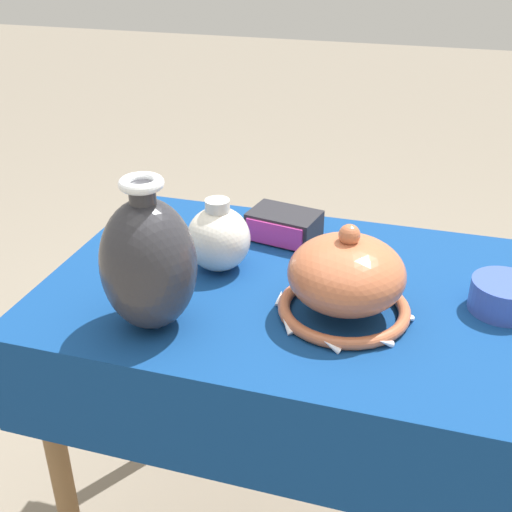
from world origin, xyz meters
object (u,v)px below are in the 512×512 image
object	(u,v)px
vase_dome_bell	(346,280)
jar_round_ivory	(218,238)
vase_tall_bulbous	(149,263)
mosaic_tile_box	(284,226)
pot_squat_cobalt	(504,296)

from	to	relation	value
vase_dome_bell	jar_round_ivory	xyz separation A→B (m)	(-0.27, 0.09, -0.00)
vase_tall_bulbous	jar_round_ivory	size ratio (longest dim) A/B	1.83
vase_tall_bulbous	vase_dome_bell	bearing A→B (deg)	21.95
jar_round_ivory	mosaic_tile_box	bearing A→B (deg)	60.96
vase_dome_bell	jar_round_ivory	world-z (taller)	vase_dome_bell
mosaic_tile_box	pot_squat_cobalt	size ratio (longest dim) A/B	1.37
jar_round_ivory	pot_squat_cobalt	bearing A→B (deg)	-0.08
vase_tall_bulbous	vase_dome_bell	world-z (taller)	vase_tall_bulbous
vase_tall_bulbous	pot_squat_cobalt	bearing A→B (deg)	20.56
mosaic_tile_box	jar_round_ivory	bearing A→B (deg)	-108.52
mosaic_tile_box	pot_squat_cobalt	bearing A→B (deg)	-9.76
vase_tall_bulbous	mosaic_tile_box	size ratio (longest dim) A/B	1.66
vase_tall_bulbous	jar_round_ivory	xyz separation A→B (m)	(0.04, 0.22, -0.05)
pot_squat_cobalt	jar_round_ivory	distance (m)	0.54
vase_tall_bulbous	jar_round_ivory	world-z (taller)	vase_tall_bulbous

